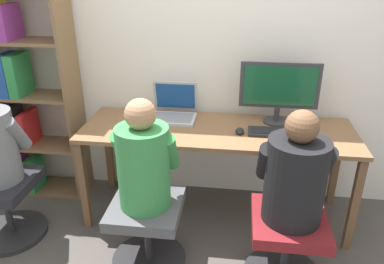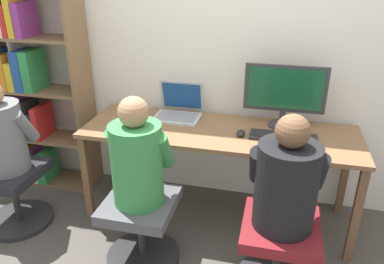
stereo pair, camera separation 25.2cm
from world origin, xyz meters
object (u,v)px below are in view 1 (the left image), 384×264
(keyboard, at_px, (281,133))
(office_chair_side, at_px, (6,203))
(office_chair_left, at_px, (286,244))
(bookshelf, at_px, (13,100))
(office_chair_right, at_px, (147,229))
(desktop_monitor, at_px, (279,91))
(laptop, at_px, (174,111))
(person_at_monitor, at_px, (295,175))
(person_at_laptop, at_px, (143,161))

(keyboard, relative_size, office_chair_side, 0.92)
(office_chair_left, xyz_separation_m, bookshelf, (-2.08, 0.75, 0.55))
(bookshelf, height_order, office_chair_side, bookshelf)
(office_chair_right, bearing_deg, desktop_monitor, 42.96)
(laptop, height_order, bookshelf, bookshelf)
(desktop_monitor, distance_m, office_chair_right, 1.31)
(bookshelf, bearing_deg, person_at_monitor, -19.73)
(office_chair_right, relative_size, office_chair_side, 1.00)
(keyboard, bearing_deg, person_at_monitor, -87.10)
(office_chair_right, bearing_deg, person_at_laptop, 90.00)
(laptop, relative_size, keyboard, 0.76)
(person_at_monitor, height_order, person_at_laptop, person_at_laptop)
(person_at_monitor, bearing_deg, bookshelf, 160.27)
(office_chair_left, distance_m, person_at_laptop, 0.99)
(laptop, distance_m, office_chair_right, 0.91)
(office_chair_right, height_order, bookshelf, bookshelf)
(bookshelf, bearing_deg, person_at_laptop, -30.49)
(office_chair_right, distance_m, person_at_laptop, 0.48)
(laptop, bearing_deg, office_chair_side, -150.70)
(office_chair_right, xyz_separation_m, office_chair_side, (-1.05, 0.14, 0.00))
(person_at_laptop, bearing_deg, office_chair_side, 172.64)
(laptop, xyz_separation_m, keyboard, (0.78, -0.21, -0.04))
(office_chair_side, bearing_deg, desktop_monitor, 18.33)
(keyboard, xyz_separation_m, person_at_monitor, (0.03, -0.57, 0.00))
(office_chair_right, bearing_deg, person_at_monitor, -1.42)
(office_chair_left, height_order, person_at_laptop, person_at_laptop)
(office_chair_right, bearing_deg, office_chair_side, 172.36)
(keyboard, relative_size, office_chair_left, 0.92)
(desktop_monitor, distance_m, laptop, 0.79)
(desktop_monitor, height_order, office_chair_right, desktop_monitor)
(desktop_monitor, relative_size, office_chair_left, 1.16)
(keyboard, distance_m, office_chair_right, 1.10)
(bookshelf, bearing_deg, keyboard, -4.95)
(person_at_laptop, bearing_deg, desktop_monitor, 42.76)
(laptop, distance_m, office_chair_left, 1.23)
(keyboard, height_order, person_at_laptop, person_at_laptop)
(keyboard, relative_size, person_at_laptop, 0.66)
(person_at_monitor, distance_m, person_at_laptop, 0.86)
(office_chair_left, xyz_separation_m, person_at_laptop, (-0.86, 0.03, 0.48))
(office_chair_left, xyz_separation_m, office_chair_right, (-0.86, 0.03, 0.00))
(person_at_laptop, height_order, office_chair_side, person_at_laptop)
(office_chair_left, xyz_separation_m, office_chair_side, (-1.90, 0.17, 0.00))
(person_at_laptop, xyz_separation_m, office_chair_side, (-1.05, 0.14, -0.48))
(desktop_monitor, xyz_separation_m, person_at_monitor, (0.05, -0.78, -0.23))
(person_at_laptop, bearing_deg, office_chair_right, -90.00)
(laptop, relative_size, office_chair_left, 0.70)
(desktop_monitor, relative_size, office_chair_right, 1.16)
(office_chair_side, bearing_deg, office_chair_left, -5.00)
(desktop_monitor, height_order, person_at_monitor, desktop_monitor)
(office_chair_left, xyz_separation_m, person_at_monitor, (-0.00, 0.01, 0.47))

